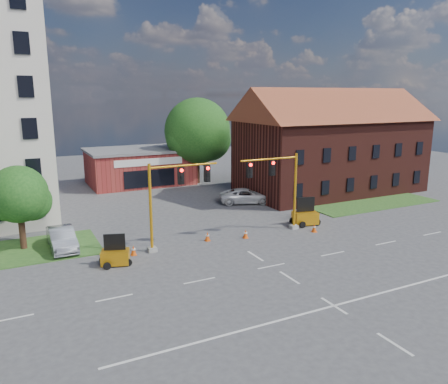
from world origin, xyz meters
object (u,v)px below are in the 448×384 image
at_px(signal_mast_west, 173,194).
at_px(trailer_east, 305,217).
at_px(pickup_white, 246,196).
at_px(signal_mast_east, 278,183).
at_px(trailer_west, 115,256).

xyz_separation_m(signal_mast_west, trailer_east, (11.85, 0.50, -3.21)).
bearing_deg(trailer_east, pickup_white, 108.29).
relative_size(signal_mast_west, signal_mast_east, 1.00).
bearing_deg(trailer_east, signal_mast_west, -164.10).
height_order(signal_mast_west, trailer_east, signal_mast_west).
bearing_deg(signal_mast_west, trailer_east, 2.42).
bearing_deg(signal_mast_east, signal_mast_west, 180.00).
distance_m(signal_mast_west, trailer_west, 5.72).
height_order(signal_mast_east, trailer_west, signal_mast_east).
bearing_deg(pickup_white, trailer_east, -154.21).
height_order(signal_mast_west, signal_mast_east, same).
distance_m(signal_mast_west, signal_mast_east, 8.71).
xyz_separation_m(signal_mast_west, signal_mast_east, (8.71, 0.00, 0.00)).
relative_size(signal_mast_east, trailer_west, 3.08).
height_order(signal_mast_east, pickup_white, signal_mast_east).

